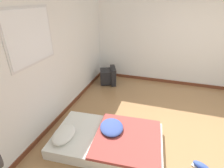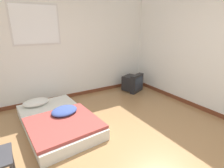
# 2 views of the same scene
# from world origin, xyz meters

# --- Properties ---
(wall_back) EXTENTS (7.22, 0.08, 2.60)m
(wall_back) POSITION_xyz_m (-0.01, 2.84, 1.29)
(wall_back) COLOR white
(wall_back) RESTS_ON ground_plane
(mattress_bed) EXTENTS (1.22, 1.91, 0.34)m
(mattress_bed) POSITION_xyz_m (-0.48, 1.59, 0.13)
(mattress_bed) COLOR silver
(mattress_bed) RESTS_ON ground_plane
(crt_tv) EXTENTS (0.59, 0.58, 0.49)m
(crt_tv) POSITION_xyz_m (1.84, 2.34, 0.24)
(crt_tv) COLOR black
(crt_tv) RESTS_ON ground_plane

